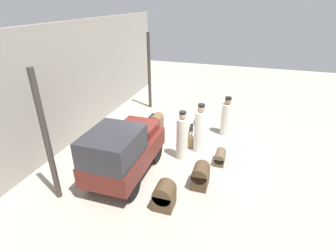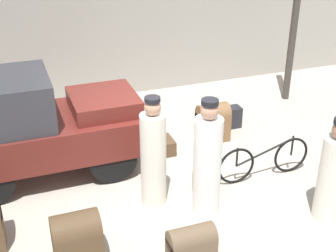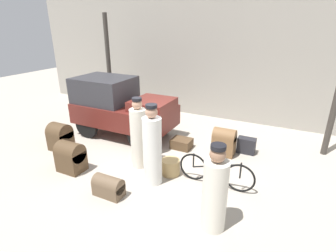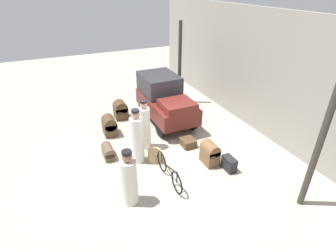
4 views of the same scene
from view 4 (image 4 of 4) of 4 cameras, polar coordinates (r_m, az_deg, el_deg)
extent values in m
plane|color=#A89E8E|center=(9.49, -1.60, -4.72)|extent=(30.00, 30.00, 0.00)
cube|color=gray|center=(10.60, 19.36, 10.89)|extent=(16.00, 0.15, 4.50)
cylinder|color=#38332D|center=(12.42, 2.56, 13.30)|extent=(0.16, 0.16, 3.79)
cylinder|color=#38332D|center=(7.17, 30.09, -3.47)|extent=(0.16, 0.16, 3.79)
cylinder|color=black|center=(10.51, 5.26, 1.36)|extent=(0.82, 0.12, 0.82)
cylinder|color=black|center=(9.96, -1.76, -0.17)|extent=(0.82, 0.12, 0.82)
cylinder|color=black|center=(12.10, 0.68, 5.39)|extent=(0.82, 0.12, 0.82)
cylinder|color=black|center=(11.63, -5.57, 4.23)|extent=(0.82, 0.12, 0.82)
cube|color=#591E19|center=(10.87, -0.43, 4.47)|extent=(3.22, 1.55, 0.63)
cube|color=#2D2D33|center=(11.22, -1.96, 9.19)|extent=(1.77, 1.43, 0.80)
cube|color=#591E19|center=(9.82, 2.04, 4.56)|extent=(1.13, 1.21, 0.28)
torus|color=black|center=(7.50, 1.93, -12.20)|extent=(0.67, 0.04, 0.67)
torus|color=black|center=(8.26, -1.36, -7.71)|extent=(0.67, 0.04, 0.67)
cylinder|color=black|center=(7.77, 0.20, -8.91)|extent=(1.08, 0.04, 0.36)
cylinder|color=black|center=(8.15, -1.38, -6.74)|extent=(0.04, 0.04, 0.34)
cylinder|color=black|center=(7.38, 1.96, -11.11)|extent=(0.04, 0.04, 0.38)
cylinder|color=tan|center=(8.76, -2.97, -6.43)|extent=(0.45, 0.45, 0.39)
cylinder|color=silver|center=(7.07, -8.42, -11.99)|extent=(0.44, 0.44, 1.34)
sphere|color=#936B51|center=(6.57, -8.92, -6.69)|extent=(0.27, 0.27, 0.27)
cylinder|color=black|center=(6.49, -9.01, -5.70)|extent=(0.26, 0.26, 0.07)
cylinder|color=silver|center=(9.17, -5.10, -0.49)|extent=(0.40, 0.40, 1.53)
sphere|color=tan|center=(8.77, -5.35, 4.57)|extent=(0.25, 0.25, 0.25)
cylinder|color=black|center=(8.72, -5.39, 5.33)|extent=(0.24, 0.24, 0.07)
cylinder|color=white|center=(8.47, -6.71, -3.12)|extent=(0.42, 0.42, 1.58)
sphere|color=tan|center=(8.02, -7.09, 2.45)|extent=(0.26, 0.26, 0.26)
cylinder|color=black|center=(7.96, -7.14, 3.32)|extent=(0.25, 0.25, 0.07)
cube|color=#4C3823|center=(9.55, 4.31, -3.53)|extent=(0.57, 0.47, 0.28)
cube|color=brown|center=(8.70, 9.07, -6.42)|extent=(0.61, 0.43, 0.56)
cylinder|color=brown|center=(8.54, 9.21, -4.89)|extent=(0.61, 0.43, 0.43)
cube|color=brown|center=(9.16, -12.82, -5.85)|extent=(0.65, 0.34, 0.29)
cylinder|color=brown|center=(9.08, -12.91, -5.11)|extent=(0.65, 0.34, 0.34)
cube|color=#4C3823|center=(10.39, -12.54, -0.50)|extent=(0.63, 0.48, 0.53)
cylinder|color=#4C3823|center=(10.27, -12.69, 0.77)|extent=(0.63, 0.48, 0.48)
cube|color=#4C3823|center=(11.56, -10.23, 2.91)|extent=(0.56, 0.54, 0.52)
cylinder|color=#4C3823|center=(11.45, -10.35, 4.08)|extent=(0.56, 0.54, 0.54)
cube|color=#232328|center=(8.56, 13.16, -7.99)|extent=(0.50, 0.27, 0.45)
camera|label=1|loc=(15.42, -25.04, 26.53)|focal=28.00mm
camera|label=2|loc=(10.11, -46.08, 16.26)|focal=50.00mm
camera|label=3|loc=(5.25, -49.88, -2.22)|focal=28.00mm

